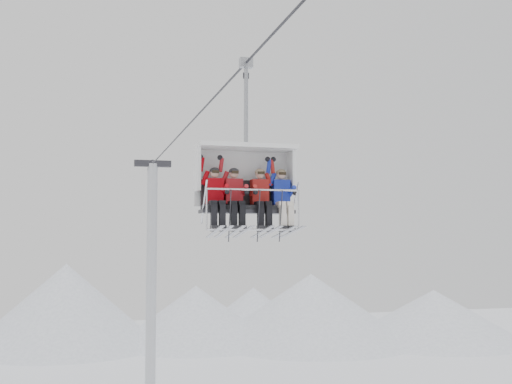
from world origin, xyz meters
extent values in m
cone|color=white|center=(-5.00, 44.00, 3.50)|extent=(16.00, 16.00, 7.00)
cone|color=white|center=(6.00, 43.00, 2.50)|extent=(14.00, 14.00, 5.00)
cone|color=white|center=(16.00, 41.00, 3.00)|extent=(18.00, 18.00, 6.00)
cone|color=white|center=(27.00, 39.00, 2.25)|extent=(16.00, 16.00, 4.50)
cone|color=white|center=(12.00, 46.00, 2.25)|extent=(12.00, 12.00, 4.50)
cylinder|color=#BABDC2|center=(0.00, 22.00, 6.65)|extent=(0.56, 0.56, 13.30)
cube|color=#2F2F34|center=(0.00, 22.00, 13.30)|extent=(2.00, 0.35, 0.35)
cylinder|color=#2F2F34|center=(0.00, 0.00, 13.30)|extent=(0.06, 50.00, 0.06)
cube|color=black|center=(0.00, 0.79, 9.95)|extent=(2.03, 0.55, 0.10)
cube|color=black|center=(0.00, 1.05, 10.29)|extent=(2.03, 0.10, 0.59)
cube|color=#2F2F34|center=(0.00, 0.79, 9.86)|extent=(2.12, 0.60, 0.08)
cube|color=white|center=(0.00, 1.27, 10.66)|extent=(2.26, 0.10, 1.34)
cube|color=white|center=(0.00, 0.87, 11.34)|extent=(2.26, 0.90, 0.10)
cylinder|color=silver|center=(0.00, 0.24, 10.32)|extent=(2.06, 0.04, 0.04)
cylinder|color=silver|center=(0.00, 0.17, 9.45)|extent=(2.06, 0.04, 0.04)
cylinder|color=#95979D|center=(0.00, 0.89, 12.32)|extent=(0.10, 0.10, 1.96)
cube|color=#95979D|center=(0.00, 0.89, 13.30)|extent=(0.30, 0.18, 0.22)
cube|color=#AC030C|center=(-0.74, 0.83, 10.31)|extent=(0.39, 0.26, 0.57)
sphere|color=tan|center=(-0.74, 0.79, 10.72)|extent=(0.21, 0.21, 0.21)
cube|color=black|center=(-0.84, 0.39, 9.77)|extent=(0.13, 0.15, 0.46)
cube|color=black|center=(-0.65, 0.39, 9.77)|extent=(0.13, 0.15, 0.46)
cube|color=#B6B8C0|center=(-0.84, 0.29, 9.40)|extent=(0.09, 1.69, 0.26)
cube|color=#B6B8C0|center=(-0.65, 0.29, 9.40)|extent=(0.09, 1.69, 0.26)
cube|color=#A2161D|center=(-0.30, 0.83, 10.31)|extent=(0.39, 0.26, 0.57)
sphere|color=tan|center=(-0.30, 0.79, 10.72)|extent=(0.21, 0.21, 0.21)
cube|color=black|center=(-0.39, 0.39, 9.77)|extent=(0.13, 0.15, 0.46)
cube|color=black|center=(-0.21, 0.39, 9.77)|extent=(0.13, 0.15, 0.46)
cube|color=#B6B8C0|center=(-0.39, 0.29, 9.40)|extent=(0.09, 1.69, 0.26)
cube|color=#B6B8C0|center=(-0.21, 0.29, 9.40)|extent=(0.09, 1.69, 0.26)
cube|color=#A41B17|center=(0.30, 0.83, 10.31)|extent=(0.39, 0.26, 0.57)
sphere|color=tan|center=(0.30, 0.79, 10.72)|extent=(0.21, 0.21, 0.21)
cube|color=black|center=(0.21, 0.39, 9.77)|extent=(0.13, 0.15, 0.46)
cube|color=black|center=(0.40, 0.39, 9.77)|extent=(0.13, 0.15, 0.46)
cube|color=#B6B8C0|center=(0.21, 0.29, 9.40)|extent=(0.09, 1.69, 0.26)
cube|color=#B6B8C0|center=(0.40, 0.29, 9.40)|extent=(0.09, 1.69, 0.26)
cube|color=#192DAA|center=(0.81, 0.83, 10.31)|extent=(0.39, 0.26, 0.57)
sphere|color=tan|center=(0.81, 0.79, 10.72)|extent=(0.21, 0.21, 0.21)
cube|color=silver|center=(0.72, 0.39, 9.77)|extent=(0.13, 0.15, 0.46)
cube|color=silver|center=(0.90, 0.39, 9.77)|extent=(0.13, 0.15, 0.46)
cube|color=#B6B8C0|center=(0.72, 0.29, 9.40)|extent=(0.09, 1.69, 0.26)
cube|color=#B6B8C0|center=(0.90, 0.29, 9.40)|extent=(0.09, 1.69, 0.26)
camera|label=1|loc=(-3.52, -13.20, 9.30)|focal=45.00mm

